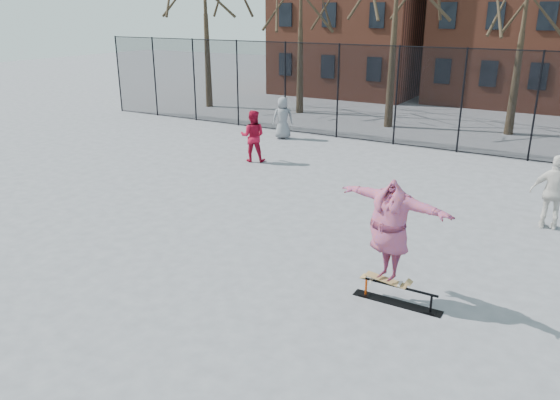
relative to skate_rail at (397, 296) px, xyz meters
The scene contains 8 objects.
ground 3.08m from the skate_rail, behind, with size 100.00×100.00×0.00m, color #5E5D62.
skate_rail is the anchor object (origin of this frame).
skateboard 0.38m from the skate_rail, behind, with size 0.88×0.21×0.10m, color olive, non-canonical shape.
skater 1.34m from the skate_rail, behind, with size 2.40×0.65×1.95m, color #4E3E9C.
bystander_grey 14.32m from the skate_rail, 128.87° to the left, with size 0.88×0.57×1.80m, color slate.
bystander_red 10.90m from the skate_rail, 137.68° to the left, with size 0.92×0.72×1.89m, color #A50E29.
bystander_white 6.08m from the skate_rail, 69.49° to the left, with size 1.13×0.47×1.93m, color silver.
fence 12.99m from the skate_rail, 103.73° to the left, with size 34.03×0.07×4.00m.
Camera 1 is at (5.75, -8.57, 5.33)m, focal length 35.00 mm.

